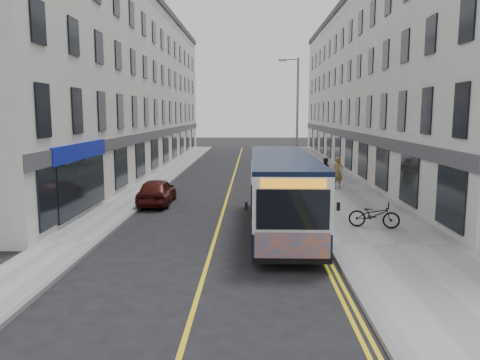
# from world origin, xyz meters

# --- Properties ---
(ground) EXTENTS (140.00, 140.00, 0.00)m
(ground) POSITION_xyz_m (0.00, 0.00, 0.00)
(ground) COLOR black
(ground) RESTS_ON ground
(pavement_east) EXTENTS (4.50, 64.00, 0.12)m
(pavement_east) POSITION_xyz_m (6.25, 12.00, 0.06)
(pavement_east) COLOR gray
(pavement_east) RESTS_ON ground
(pavement_west) EXTENTS (2.00, 64.00, 0.12)m
(pavement_west) POSITION_xyz_m (-5.00, 12.00, 0.06)
(pavement_west) COLOR gray
(pavement_west) RESTS_ON ground
(kerb_east) EXTENTS (0.18, 64.00, 0.13)m
(kerb_east) POSITION_xyz_m (4.00, 12.00, 0.07)
(kerb_east) COLOR slate
(kerb_east) RESTS_ON ground
(kerb_west) EXTENTS (0.18, 64.00, 0.13)m
(kerb_west) POSITION_xyz_m (-4.00, 12.00, 0.07)
(kerb_west) COLOR slate
(kerb_west) RESTS_ON ground
(road_centre_line) EXTENTS (0.12, 64.00, 0.01)m
(road_centre_line) POSITION_xyz_m (0.00, 12.00, 0.00)
(road_centre_line) COLOR yellow
(road_centre_line) RESTS_ON ground
(road_dbl_yellow_inner) EXTENTS (0.10, 64.00, 0.01)m
(road_dbl_yellow_inner) POSITION_xyz_m (3.55, 12.00, 0.00)
(road_dbl_yellow_inner) COLOR yellow
(road_dbl_yellow_inner) RESTS_ON ground
(road_dbl_yellow_outer) EXTENTS (0.10, 64.00, 0.01)m
(road_dbl_yellow_outer) POSITION_xyz_m (3.75, 12.00, 0.00)
(road_dbl_yellow_outer) COLOR yellow
(road_dbl_yellow_outer) RESTS_ON ground
(terrace_east) EXTENTS (6.00, 46.00, 13.00)m
(terrace_east) POSITION_xyz_m (11.50, 21.00, 6.50)
(terrace_east) COLOR white
(terrace_east) RESTS_ON ground
(terrace_west) EXTENTS (6.00, 46.00, 13.00)m
(terrace_west) POSITION_xyz_m (-9.00, 21.00, 6.50)
(terrace_west) COLOR silver
(terrace_west) RESTS_ON ground
(streetlamp) EXTENTS (1.32, 0.18, 8.00)m
(streetlamp) POSITION_xyz_m (4.17, 14.00, 4.38)
(streetlamp) COLOR gray
(streetlamp) RESTS_ON ground
(city_bus) EXTENTS (2.35, 10.03, 2.91)m
(city_bus) POSITION_xyz_m (2.48, 1.06, 1.59)
(city_bus) COLOR black
(city_bus) RESTS_ON ground
(bicycle) EXTENTS (2.02, 1.10, 1.01)m
(bicycle) POSITION_xyz_m (6.06, 1.07, 0.62)
(bicycle) COLOR black
(bicycle) RESTS_ON pavement_east
(pedestrian_near) EXTENTS (0.77, 0.62, 1.84)m
(pedestrian_near) POSITION_xyz_m (6.35, 10.56, 1.04)
(pedestrian_near) COLOR olive
(pedestrian_near) RESTS_ON pavement_east
(pedestrian_far) EXTENTS (0.82, 0.66, 1.61)m
(pedestrian_far) POSITION_xyz_m (5.97, 12.46, 0.92)
(pedestrian_far) COLOR black
(pedestrian_far) RESTS_ON pavement_east
(car_white) EXTENTS (1.83, 4.63, 1.50)m
(car_white) POSITION_xyz_m (2.74, 23.70, 0.75)
(car_white) COLOR white
(car_white) RESTS_ON ground
(car_maroon) EXTENTS (1.61, 3.87, 1.31)m
(car_maroon) POSITION_xyz_m (-3.40, 6.09, 0.66)
(car_maroon) COLOR #430F0B
(car_maroon) RESTS_ON ground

